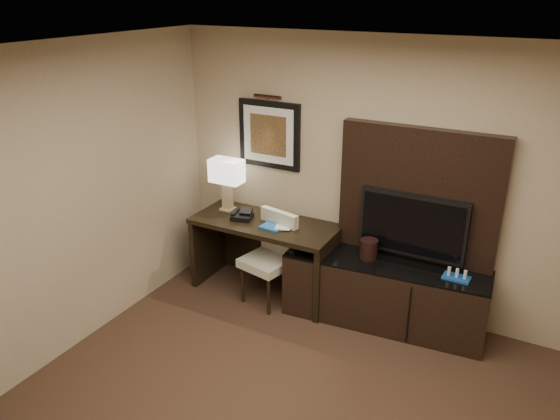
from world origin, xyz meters
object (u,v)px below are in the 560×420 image
Objects in this scene: desk_phone at (242,214)px; ice_bucket at (369,249)px; desk at (265,257)px; credenza at (384,292)px; desk_chair at (267,261)px; minibar_tray at (457,275)px; tv at (413,225)px; table_lamp at (227,186)px.

desk_phone reaches higher than ice_bucket.
credenza is (1.30, 0.03, -0.08)m from desk.
desk_phone reaches higher than credenza.
desk_chair is 4.00× the size of minibar_tray.
desk is at bearing -179.26° from minibar_tray.
ice_bucket is (1.00, 0.21, 0.28)m from desk_chair.
desk reaches higher than minibar_tray.
tv reaches higher than desk.
ice_bucket is 0.80× the size of minibar_tray.
tv is at bearing 26.93° from desk_chair.
tv is 1.51m from desk_chair.
table_lamp is at bearing -177.28° from tv.
desk_phone is (-1.55, -0.08, 0.54)m from credenza.
desk_chair is at bearing -33.74° from desk_phone.
desk is 0.53m from desk_phone.
tv is at bearing -6.67° from desk_phone.
ice_bucket reaches higher than credenza.
desk_chair is 4.51× the size of desk_phone.
ice_bucket is at bearing 173.86° from credenza.
table_lamp is 0.37m from desk_phone.
table_lamp reaches higher than desk_chair.
table_lamp is at bearing 177.94° from ice_bucket.
desk_chair is 0.93m from table_lamp.
desk_phone is (-0.25, -0.04, 0.46)m from desk.
table_lamp is (-1.82, 0.06, 0.76)m from credenza.
desk_chair is (-1.19, -0.20, 0.14)m from credenza.
desk_chair is at bearing -55.80° from desk.
credenza is at bearing -1.96° from table_lamp.
desk_phone is (0.27, -0.14, -0.22)m from table_lamp.
desk_chair is (0.12, -0.17, 0.06)m from desk.
credenza is at bearing 21.80° from desk_chair.
minibar_tray is (2.47, -0.07, -0.39)m from table_lamp.
minibar_tray is at bearing 0.53° from desk.
credenza is at bearing 179.32° from minibar_tray.
tv is 5.29× the size of ice_bucket.
credenza is 3.54× the size of table_lamp.
ice_bucket is at bearing 23.74° from desk_chair.
table_lamp reaches higher than tv.
desk is 8.08× the size of ice_bucket.
desk_chair reaches higher than desk.
desk_phone reaches higher than desk.
credenza is 0.46m from ice_bucket.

